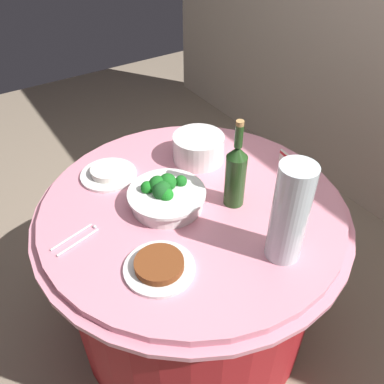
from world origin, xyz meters
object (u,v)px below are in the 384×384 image
plate_stack (198,148)px  food_plate_rice (108,173)px  label_placard_front (284,157)px  food_plate_stir_fry (159,266)px  serving_tongs (77,238)px  broccoli_bowl (166,195)px  decorative_fruit_vase (289,216)px  wine_bottle (236,174)px

plate_stack → food_plate_rice: bearing=-105.2°
food_plate_rice → label_placard_front: size_ratio=4.00×
food_plate_stir_fry → food_plate_rice: same height
food_plate_stir_fry → plate_stack: bearing=134.6°
plate_stack → serving_tongs: (0.16, -0.59, -0.05)m
serving_tongs → label_placard_front: size_ratio=3.03×
food_plate_stir_fry → label_placard_front: (-0.20, 0.70, 0.02)m
broccoli_bowl → decorative_fruit_vase: bearing=25.1°
plate_stack → label_placard_front: 0.35m
broccoli_bowl → decorative_fruit_vase: 0.46m
decorative_fruit_vase → label_placard_front: 0.52m
decorative_fruit_vase → serving_tongs: 0.69m
decorative_fruit_vase → label_placard_front: (-0.36, 0.34, -0.13)m
plate_stack → wine_bottle: 0.31m
decorative_fruit_vase → serving_tongs: size_ratio=2.04×
serving_tongs → food_plate_rice: 0.35m
decorative_fruit_vase → label_placard_front: bearing=136.3°
wine_bottle → decorative_fruit_vase: size_ratio=0.99×
decorative_fruit_vase → food_plate_stir_fry: (-0.16, -0.36, -0.15)m
food_plate_rice → label_placard_front: 0.71m
wine_bottle → decorative_fruit_vase: decorative_fruit_vase is taller
broccoli_bowl → wine_bottle: bearing=60.1°
broccoli_bowl → decorative_fruit_vase: (0.40, 0.19, 0.12)m
wine_bottle → serving_tongs: wine_bottle is taller
food_plate_stir_fry → label_placard_front: size_ratio=4.00×
broccoli_bowl → serving_tongs: size_ratio=1.68×
plate_stack → serving_tongs: bearing=-74.7°
plate_stack → label_placard_front: (0.22, 0.27, -0.02)m
food_plate_stir_fry → food_plate_rice: 0.52m
label_placard_front → serving_tongs: bearing=-93.7°
broccoli_bowl → serving_tongs: 0.34m
serving_tongs → label_placard_front: 0.87m
label_placard_front → wine_bottle: bearing=-76.0°
wine_bottle → label_placard_front: 0.34m
serving_tongs → food_plate_stir_fry: (0.26, 0.16, 0.01)m
food_plate_stir_fry → food_plate_rice: (-0.52, 0.07, -0.00)m
food_plate_stir_fry → label_placard_front: 0.73m
plate_stack → decorative_fruit_vase: bearing=-7.0°
decorative_fruit_vase → food_plate_rice: bearing=-156.7°
plate_stack → label_placard_front: size_ratio=3.82×
broccoli_bowl → plate_stack: (-0.18, 0.26, 0.01)m
wine_bottle → serving_tongs: (-0.14, -0.55, -0.12)m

